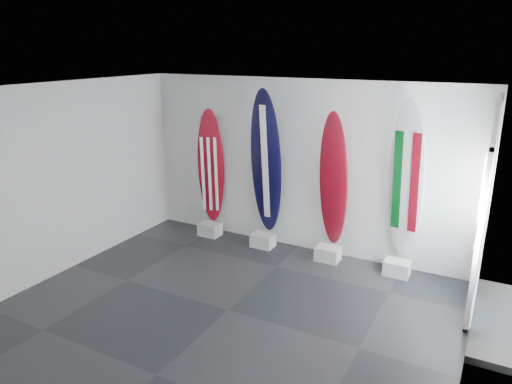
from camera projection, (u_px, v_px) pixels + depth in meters
The scene contains 16 objects.
floor at pixel (228, 310), 6.60m from camera, with size 6.00×6.00×0.00m, color black.
ceiling at pixel (224, 90), 5.72m from camera, with size 6.00×6.00×0.00m, color white.
wall_back at pixel (301, 167), 8.27m from camera, with size 6.00×6.00×0.00m, color white.
wall_front at pixel (73, 292), 4.06m from camera, with size 6.00×6.00×0.00m, color white.
wall_left at pixel (64, 179), 7.51m from camera, with size 5.00×5.00×0.00m, color white.
wall_right at pixel (480, 253), 4.82m from camera, with size 5.00×5.00×0.00m, color white.
display_block_usa at pixel (210, 229), 9.19m from camera, with size 0.40×0.30×0.24m, color silver.
surfboard_usa at pixel (211, 167), 8.91m from camera, with size 0.50×0.08×2.21m, color maroon.
display_block_navy at pixel (263, 240), 8.67m from camera, with size 0.40×0.30×0.24m, color silver.
surfboard_navy at pixel (266, 163), 8.34m from camera, with size 0.59×0.08×2.62m, color black.
display_block_swiss at pixel (328, 254), 8.11m from camera, with size 0.40×0.30×0.24m, color silver.
surfboard_swiss at pixel (333, 180), 7.82m from camera, with size 0.52×0.08×2.31m, color maroon.
display_block_italy at pixel (397, 268), 7.59m from camera, with size 0.40×0.30×0.24m, color silver.
surfboard_italy at pixel (406, 182), 7.26m from camera, with size 0.58×0.08×2.57m, color white.
wall_outlet at pixel (188, 208), 9.70m from camera, with size 0.09×0.02×0.13m, color silver.
glass_door at pixel (485, 214), 6.16m from camera, with size 0.12×1.16×2.85m, color white, non-canonical shape.
Camera 1 is at (3.08, -4.97, 3.51)m, focal length 33.45 mm.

